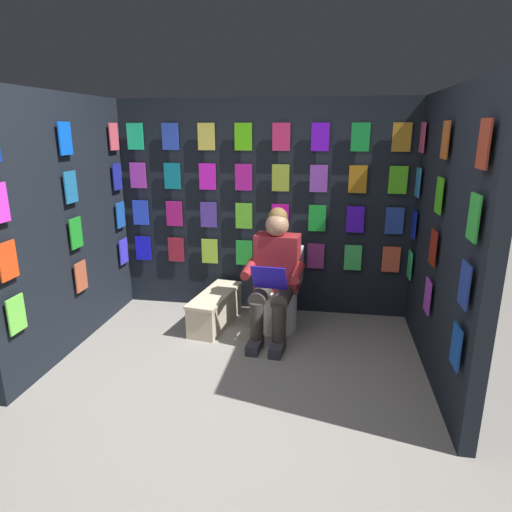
{
  "coord_description": "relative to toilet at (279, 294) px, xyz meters",
  "views": [
    {
      "loc": [
        -0.67,
        2.36,
        1.87
      ],
      "look_at": [
        -0.09,
        -1.13,
        0.85
      ],
      "focal_mm": 31.17,
      "sensor_mm": 36.0,
      "label": 1
    }
  ],
  "objects": [
    {
      "name": "person_reading",
      "position": [
        0.02,
        0.23,
        0.27
      ],
      "size": [
        0.55,
        0.71,
        1.19
      ],
      "rotation": [
        0.0,
        0.0,
        -0.09
      ],
      "color": "maroon",
      "rests_on": "ground"
    },
    {
      "name": "comic_longbox_near",
      "position": [
        0.62,
        0.07,
        -0.16
      ],
      "size": [
        0.4,
        0.83,
        0.33
      ],
      "rotation": [
        0.0,
        0.0,
        -0.15
      ],
      "color": "beige",
      "rests_on": "ground"
    },
    {
      "name": "toilet",
      "position": [
        0.0,
        0.0,
        0.0
      ],
      "size": [
        0.42,
        0.57,
        0.77
      ],
      "rotation": [
        0.0,
        0.0,
        -0.09
      ],
      "color": "white",
      "rests_on": "ground"
    },
    {
      "name": "ground_plane",
      "position": [
        0.23,
        1.63,
        -0.33
      ],
      "size": [
        30.0,
        30.0,
        0.0
      ],
      "primitive_type": "plane",
      "color": "gray"
    },
    {
      "name": "display_wall_back",
      "position": [
        0.23,
        -0.46,
        0.75
      ],
      "size": [
        3.07,
        0.14,
        2.16
      ],
      "color": "black",
      "rests_on": "ground"
    },
    {
      "name": "display_wall_left",
      "position": [
        -1.31,
        0.61,
        0.75
      ],
      "size": [
        0.14,
        2.05,
        2.16
      ],
      "color": "black",
      "rests_on": "ground"
    },
    {
      "name": "display_wall_right",
      "position": [
        1.76,
        0.61,
        0.75
      ],
      "size": [
        0.14,
        2.05,
        2.16
      ],
      "color": "black",
      "rests_on": "ground"
    }
  ]
}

